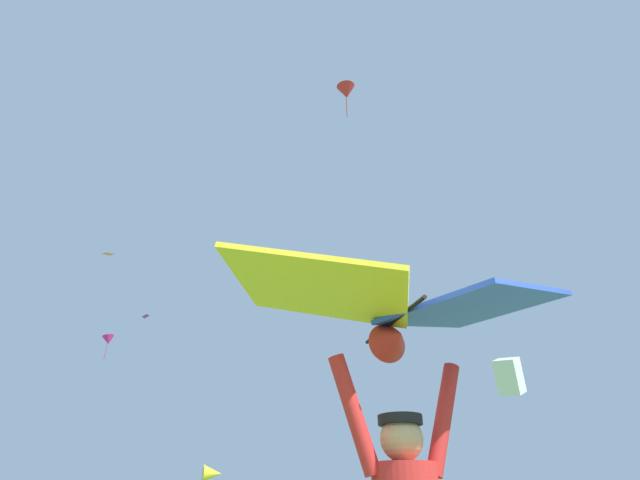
# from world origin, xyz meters

# --- Properties ---
(held_stunt_kite) EXTENTS (2.20, 1.16, 0.44)m
(held_stunt_kite) POSITION_xyz_m (0.17, 0.06, 2.21)
(held_stunt_kite) COLOR black
(distant_kite_magenta_low_left) EXTENTS (1.01, 0.92, 1.66)m
(distant_kite_magenta_low_left) POSITION_xyz_m (-5.01, 30.18, 10.63)
(distant_kite_magenta_low_left) COLOR #DB2393
(distant_kite_red_low_right) EXTENTS (1.08, 1.11, 2.26)m
(distant_kite_red_low_right) POSITION_xyz_m (5.82, 15.10, 20.68)
(distant_kite_red_low_right) COLOR red
(distant_kite_orange_overhead_distant) EXTENTS (0.88, 0.88, 0.25)m
(distant_kite_orange_overhead_distant) POSITION_xyz_m (-6.82, 33.98, 18.44)
(distant_kite_orange_overhead_distant) COLOR orange
(distant_kite_purple_far_center) EXTENTS (0.48, 0.53, 0.29)m
(distant_kite_purple_far_center) POSITION_xyz_m (-3.30, 34.13, 13.82)
(distant_kite_purple_far_center) COLOR purple
(distant_kite_white_high_left) EXTENTS (1.19, 1.20, 1.34)m
(distant_kite_white_high_left) POSITION_xyz_m (9.55, 11.04, 5.00)
(distant_kite_white_high_left) COLOR white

